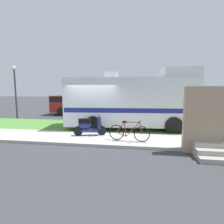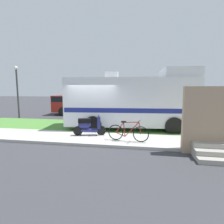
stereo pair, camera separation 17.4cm
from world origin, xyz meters
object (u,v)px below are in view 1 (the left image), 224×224
(scooter, at_px, (89,126))
(bottle_green, at_px, (212,140))
(pickup_truck_near, at_px, (77,104))
(motorhome_rv, at_px, (132,101))
(bicycle, at_px, (129,132))
(street_lamp_post, at_px, (15,87))
(bottle_spare, at_px, (200,136))

(scooter, distance_m, bottle_green, 5.34)
(scooter, distance_m, pickup_truck_near, 7.88)
(motorhome_rv, bearing_deg, scooter, -130.87)
(motorhome_rv, height_order, pickup_truck_near, motorhome_rv)
(motorhome_rv, xyz_separation_m, bottle_green, (3.40, -2.55, -1.40))
(bicycle, xyz_separation_m, bottle_green, (3.39, 0.31, -0.28))
(scooter, distance_m, bicycle, 2.03)
(scooter, xyz_separation_m, pickup_truck_near, (-3.11, 7.23, 0.34))
(bottle_green, bearing_deg, bicycle, -174.81)
(bicycle, height_order, bottle_green, bicycle)
(pickup_truck_near, relative_size, street_lamp_post, 1.42)
(motorhome_rv, xyz_separation_m, scooter, (-1.92, -2.22, -1.03))
(motorhome_rv, distance_m, street_lamp_post, 9.25)
(pickup_truck_near, bearing_deg, motorhome_rv, -44.86)
(bicycle, relative_size, bottle_spare, 6.41)
(pickup_truck_near, bearing_deg, bottle_spare, -40.84)
(bicycle, height_order, street_lamp_post, street_lamp_post)
(pickup_truck_near, bearing_deg, bicycle, -57.35)
(scooter, bearing_deg, pickup_truck_near, 113.29)
(bottle_green, height_order, street_lamp_post, street_lamp_post)
(bicycle, distance_m, street_lamp_post, 10.48)
(motorhome_rv, xyz_separation_m, bicycle, (0.01, -2.86, -1.12))
(bottle_green, relative_size, bottle_spare, 0.84)
(street_lamp_post, bearing_deg, motorhome_rv, -14.15)
(bicycle, xyz_separation_m, street_lamp_post, (-8.94, 5.11, 1.95))
(pickup_truck_near, bearing_deg, street_lamp_post, -144.71)
(bottle_spare, height_order, street_lamp_post, street_lamp_post)
(scooter, height_order, bicycle, scooter)
(scooter, relative_size, bottle_spare, 5.65)
(scooter, height_order, street_lamp_post, street_lamp_post)
(pickup_truck_near, xyz_separation_m, street_lamp_post, (-3.90, -2.76, 1.53))
(motorhome_rv, bearing_deg, bicycle, -89.87)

